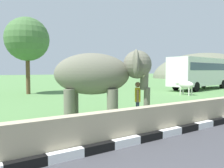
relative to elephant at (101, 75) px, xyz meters
The scene contains 8 objects.
striped_curb 4.09m from the elephant, 127.12° to the right, with size 16.20×0.20×0.24m.
barrier_parapet 3.00m from the elephant, 86.90° to the right, with size 28.00×0.36×1.00m, color tan.
elephant is the anchor object (origin of this frame).
person_handler 1.91m from the elephant, 19.81° to the right, with size 0.49×0.56×1.66m.
bus_white 19.01m from the elephant, 23.45° to the left, with size 10.14×3.91×3.50m.
cow_near 12.28m from the elephant, 22.63° to the left, with size 0.61×1.88×1.23m.
tree_distant 13.33m from the elephant, 90.36° to the left, with size 3.90×3.90×6.89m.
hill_east 61.52m from the elephant, 30.20° to the left, with size 33.12×26.50×14.29m.
Camera 1 is at (-2.65, -0.66, 2.15)m, focal length 35.19 mm.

